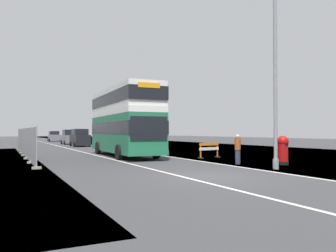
{
  "coord_description": "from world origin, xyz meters",
  "views": [
    {
      "loc": [
        -7.69,
        -11.94,
        1.81
      ],
      "look_at": [
        2.01,
        8.11,
        2.2
      ],
      "focal_mm": 36.82,
      "sensor_mm": 36.0,
      "label": 1
    }
  ],
  "objects_px": {
    "car_receding_mid": "(70,137)",
    "car_receding_far": "(26,137)",
    "roadworks_barrier": "(209,148)",
    "car_oncoming_near": "(80,138)",
    "car_far_side": "(54,137)",
    "lamppost_foreground": "(275,79)",
    "red_pillar_postbox": "(283,149)",
    "double_decker_bus": "(124,120)",
    "pedestrian_at_kerb": "(238,149)"
  },
  "relations": [
    {
      "from": "car_oncoming_near",
      "to": "car_far_side",
      "type": "xyz_separation_m",
      "value": [
        0.2,
        25.29,
        -0.1
      ]
    },
    {
      "from": "lamppost_foreground",
      "to": "car_oncoming_near",
      "type": "xyz_separation_m",
      "value": [
        -3.16,
        30.98,
        -3.39
      ]
    },
    {
      "from": "roadworks_barrier",
      "to": "pedestrian_at_kerb",
      "type": "relative_size",
      "value": 1.08
    },
    {
      "from": "car_receding_mid",
      "to": "car_far_side",
      "type": "bearing_deg",
      "value": 90.05
    },
    {
      "from": "roadworks_barrier",
      "to": "car_receding_mid",
      "type": "distance_m",
      "value": 32.2
    },
    {
      "from": "car_receding_mid",
      "to": "pedestrian_at_kerb",
      "type": "relative_size",
      "value": 2.64
    },
    {
      "from": "roadworks_barrier",
      "to": "car_receding_mid",
      "type": "relative_size",
      "value": 0.41
    },
    {
      "from": "red_pillar_postbox",
      "to": "car_receding_mid",
      "type": "xyz_separation_m",
      "value": [
        -4.96,
        37.83,
        0.13
      ]
    },
    {
      "from": "car_receding_mid",
      "to": "lamppost_foreground",
      "type": "bearing_deg",
      "value": -85.73
    },
    {
      "from": "car_receding_mid",
      "to": "car_far_side",
      "type": "height_order",
      "value": "car_receding_mid"
    },
    {
      "from": "double_decker_bus",
      "to": "red_pillar_postbox",
      "type": "distance_m",
      "value": 12.07
    },
    {
      "from": "red_pillar_postbox",
      "to": "car_far_side",
      "type": "height_order",
      "value": "car_far_side"
    },
    {
      "from": "car_far_side",
      "to": "pedestrian_at_kerb",
      "type": "height_order",
      "value": "car_far_side"
    },
    {
      "from": "car_receding_mid",
      "to": "car_receding_far",
      "type": "height_order",
      "value": "car_receding_far"
    },
    {
      "from": "lamppost_foreground",
      "to": "double_decker_bus",
      "type": "bearing_deg",
      "value": 107.1
    },
    {
      "from": "car_far_side",
      "to": "double_decker_bus",
      "type": "bearing_deg",
      "value": -90.97
    },
    {
      "from": "red_pillar_postbox",
      "to": "lamppost_foreground",
      "type": "bearing_deg",
      "value": -141.61
    },
    {
      "from": "car_oncoming_near",
      "to": "pedestrian_at_kerb",
      "type": "distance_m",
      "value": 28.25
    },
    {
      "from": "double_decker_bus",
      "to": "car_receding_mid",
      "type": "bearing_deg",
      "value": 88.4
    },
    {
      "from": "red_pillar_postbox",
      "to": "car_receding_mid",
      "type": "height_order",
      "value": "car_receding_mid"
    },
    {
      "from": "car_oncoming_near",
      "to": "car_receding_mid",
      "type": "distance_m",
      "value": 8.44
    },
    {
      "from": "roadworks_barrier",
      "to": "car_receding_far",
      "type": "height_order",
      "value": "car_receding_far"
    },
    {
      "from": "car_receding_mid",
      "to": "car_receding_far",
      "type": "xyz_separation_m",
      "value": [
        -5.52,
        8.11,
        0.07
      ]
    },
    {
      "from": "lamppost_foreground",
      "to": "pedestrian_at_kerb",
      "type": "height_order",
      "value": "lamppost_foreground"
    },
    {
      "from": "lamppost_foreground",
      "to": "car_receding_far",
      "type": "relative_size",
      "value": 2.12
    },
    {
      "from": "car_receding_far",
      "to": "pedestrian_at_kerb",
      "type": "xyz_separation_m",
      "value": [
        8.4,
        -44.63,
        -0.23
      ]
    },
    {
      "from": "car_receding_far",
      "to": "red_pillar_postbox",
      "type": "bearing_deg",
      "value": -77.15
    },
    {
      "from": "roadworks_barrier",
      "to": "car_far_side",
      "type": "height_order",
      "value": "car_far_side"
    },
    {
      "from": "car_receding_far",
      "to": "car_receding_mid",
      "type": "bearing_deg",
      "value": -55.75
    },
    {
      "from": "red_pillar_postbox",
      "to": "roadworks_barrier",
      "type": "height_order",
      "value": "red_pillar_postbox"
    },
    {
      "from": "roadworks_barrier",
      "to": "car_oncoming_near",
      "type": "height_order",
      "value": "car_oncoming_near"
    },
    {
      "from": "double_decker_bus",
      "to": "lamppost_foreground",
      "type": "bearing_deg",
      "value": -72.9
    },
    {
      "from": "lamppost_foreground",
      "to": "car_oncoming_near",
      "type": "distance_m",
      "value": 31.33
    },
    {
      "from": "red_pillar_postbox",
      "to": "car_receding_far",
      "type": "relative_size",
      "value": 0.37
    },
    {
      "from": "lamppost_foreground",
      "to": "car_receding_far",
      "type": "height_order",
      "value": "lamppost_foreground"
    },
    {
      "from": "car_receding_far",
      "to": "car_far_side",
      "type": "bearing_deg",
      "value": 57.76
    },
    {
      "from": "roadworks_barrier",
      "to": "double_decker_bus",
      "type": "bearing_deg",
      "value": 135.39
    },
    {
      "from": "lamppost_foreground",
      "to": "car_far_side",
      "type": "relative_size",
      "value": 2.4
    },
    {
      "from": "red_pillar_postbox",
      "to": "pedestrian_at_kerb",
      "type": "bearing_deg",
      "value": 147.82
    },
    {
      "from": "lamppost_foreground",
      "to": "car_receding_mid",
      "type": "distance_m",
      "value": 39.68
    },
    {
      "from": "car_far_side",
      "to": "red_pillar_postbox",
      "type": "bearing_deg",
      "value": -84.8
    },
    {
      "from": "lamppost_foreground",
      "to": "car_far_side",
      "type": "xyz_separation_m",
      "value": [
        -2.96,
        56.27,
        -3.48
      ]
    },
    {
      "from": "double_decker_bus",
      "to": "car_far_side",
      "type": "relative_size",
      "value": 2.87
    },
    {
      "from": "red_pillar_postbox",
      "to": "roadworks_barrier",
      "type": "relative_size",
      "value": 0.89
    },
    {
      "from": "roadworks_barrier",
      "to": "car_oncoming_near",
      "type": "bearing_deg",
      "value": 99.92
    },
    {
      "from": "double_decker_bus",
      "to": "car_receding_mid",
      "type": "distance_m",
      "value": 27.42
    },
    {
      "from": "double_decker_bus",
      "to": "car_oncoming_near",
      "type": "relative_size",
      "value": 2.51
    },
    {
      "from": "car_receding_mid",
      "to": "car_receding_far",
      "type": "distance_m",
      "value": 9.81
    },
    {
      "from": "pedestrian_at_kerb",
      "to": "car_oncoming_near",
      "type": "bearing_deg",
      "value": 96.28
    },
    {
      "from": "lamppost_foreground",
      "to": "roadworks_barrier",
      "type": "height_order",
      "value": "lamppost_foreground"
    }
  ]
}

